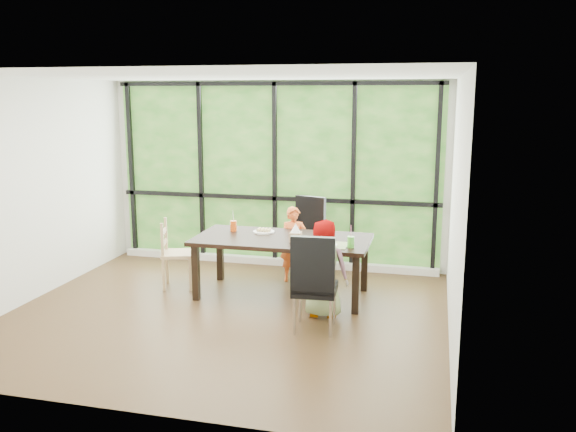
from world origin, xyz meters
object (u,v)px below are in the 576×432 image
object	(u,v)px
plate_near	(328,245)
orange_cup	(233,226)
chair_window_leather	(304,236)
child_older	(324,269)
tissue_box	(296,237)
chair_end_beech	(178,254)
green_cup	(351,242)
dining_table	(282,267)
chair_interior_leather	(315,282)
child_toddler	(294,244)
plate_far	(264,232)

from	to	relation	value
plate_near	orange_cup	size ratio (longest dim) A/B	1.66
chair_window_leather	child_older	distance (m)	1.71
orange_cup	tissue_box	distance (m)	0.99
chair_window_leather	plate_near	distance (m)	1.41
chair_window_leather	chair_end_beech	size ratio (longest dim) A/B	1.20
chair_window_leather	orange_cup	world-z (taller)	chair_window_leather
green_cup	tissue_box	world-z (taller)	green_cup
chair_window_leather	chair_end_beech	distance (m)	1.79
plate_near	dining_table	bearing A→B (deg)	157.84
green_cup	chair_window_leather	bearing A→B (deg)	123.12
green_cup	plate_near	bearing A→B (deg)	175.14
chair_interior_leather	orange_cup	bearing A→B (deg)	-46.57
child_toddler	orange_cup	distance (m)	0.88
chair_interior_leather	child_toddler	world-z (taller)	chair_interior_leather
child_toddler	plate_far	distance (m)	0.57
chair_window_leather	plate_far	distance (m)	0.90
chair_window_leather	child_older	world-z (taller)	child_older
chair_interior_leather	plate_far	world-z (taller)	chair_interior_leather
plate_far	green_cup	bearing A→B (deg)	-22.74
dining_table	child_older	size ratio (longest dim) A/B	1.93
plate_far	orange_cup	distance (m)	0.41
chair_end_beech	plate_far	world-z (taller)	chair_end_beech
orange_cup	green_cup	world-z (taller)	orange_cup
tissue_box	chair_window_leather	bearing A→B (deg)	97.57
child_toddler	tissue_box	size ratio (longest dim) A/B	7.68
chair_window_leather	orange_cup	bearing A→B (deg)	-117.07
chair_interior_leather	child_toddler	xyz separation A→B (m)	(-0.63, 1.65, -0.03)
child_toddler	plate_far	world-z (taller)	child_toddler
plate_near	child_toddler	bearing A→B (deg)	125.14
chair_end_beech	child_older	xyz separation A→B (m)	(2.06, -0.60, 0.11)
child_older	orange_cup	xyz separation A→B (m)	(-1.35, 0.80, 0.25)
chair_window_leather	tissue_box	xyz separation A→B (m)	(0.16, -1.17, 0.27)
orange_cup	plate_far	bearing A→B (deg)	1.79
tissue_box	plate_far	bearing A→B (deg)	143.58
dining_table	child_toddler	bearing A→B (deg)	90.00
chair_window_leather	child_older	size ratio (longest dim) A/B	0.96
green_cup	tissue_box	bearing A→B (deg)	169.63
green_cup	chair_interior_leather	bearing A→B (deg)	-110.26
orange_cup	tissue_box	size ratio (longest dim) A/B	1.01
plate_near	tissue_box	bearing A→B (deg)	166.14
orange_cup	tissue_box	world-z (taller)	orange_cup
child_older	plate_far	bearing A→B (deg)	-41.41
chair_window_leather	plate_near	world-z (taller)	chair_window_leather
chair_end_beech	tissue_box	size ratio (longest dim) A/B	6.75
chair_window_leather	plate_far	size ratio (longest dim) A/B	3.93
chair_end_beech	child_toddler	world-z (taller)	child_toddler
chair_end_beech	child_toddler	distance (m)	1.55
dining_table	tissue_box	bearing A→B (deg)	-36.09
chair_interior_leather	child_older	xyz separation A→B (m)	(0.02, 0.43, 0.02)
chair_interior_leather	child_toddler	bearing A→B (deg)	-73.22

